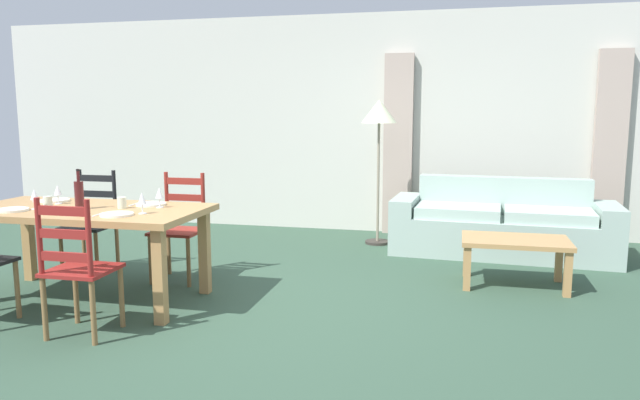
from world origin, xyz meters
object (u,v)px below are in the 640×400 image
Objects in this scene: dining_table at (84,219)px; couch at (502,227)px; coffee_cup_secondary at (48,202)px; wine_glass_far_left at (58,191)px; coffee_cup_primary at (122,203)px; dining_chair_near_right at (77,268)px; wine_glass_near_left at (34,195)px; dining_chair_far_right at (180,227)px; standing_lamp at (379,120)px; wine_bottle at (79,194)px; wine_glass_near_right at (142,199)px; dining_chair_far_left at (92,222)px; coffee_table at (515,246)px; wine_glass_far_right at (159,194)px.

dining_table is 4.14m from couch.
wine_glass_far_left is at bearing 101.86° from coffee_cup_secondary.
dining_chair_near_right is at bearing -80.83° from coffee_cup_primary.
dining_chair_far_right is at bearing 47.96° from wine_glass_near_left.
wine_glass_far_left is (-0.33, 0.13, 0.20)m from dining_table.
wine_bottle is at bearing -126.98° from standing_lamp.
coffee_cup_secondary is at bearing -78.14° from wine_glass_far_left.
wine_glass_near_right is at bearing 74.47° from dining_chair_near_right.
standing_lamp is (2.32, 2.45, 0.55)m from wine_glass_far_left.
dining_chair_far_left is 0.41× the size of couch.
coffee_cup_secondary reaches higher than couch.
dining_chair_far_right is 2.96m from coffee_table.
dining_chair_far_right is 0.99m from wine_bottle.
coffee_cup_primary is at bearing -159.39° from wine_glass_far_right.
dining_chair_far_right is at bearing 57.81° from dining_table.
wine_glass_near_left is at bearing -130.40° from standing_lamp.
wine_glass_far_left is at bearing 90.08° from wine_glass_near_left.
coffee_table is (2.93, 0.46, -0.12)m from dining_chair_far_right.
dining_chair_far_left is at bearing 101.70° from wine_glass_far_left.
standing_lamp reaches higher than coffee_cup_secondary.
standing_lamp reaches higher than dining_chair_far_left.
wine_glass_near_left is 0.07× the size of couch.
standing_lamp is at bearing 59.78° from wine_glass_far_right.
standing_lamp is (1.99, 2.64, 0.54)m from wine_bottle.
standing_lamp is at bearing 64.69° from dining_chair_near_right.
couch is at bearing 91.55° from coffee_table.
dining_chair_far_left is at bearing 98.19° from wine_glass_near_left.
dining_chair_far_right is at bearing 37.14° from wine_glass_far_left.
wine_bottle is at bearing -119.96° from dining_chair_far_right.
coffee_table is 2.24m from standing_lamp.
couch is 1.77m from standing_lamp.
standing_lamp is (-1.39, 1.40, 1.06)m from coffee_table.
coffee_cup_secondary is (-0.89, 0.09, -0.07)m from wine_glass_near_right.
dining_chair_near_right is 1.00× the size of dining_chair_far_left.
wine_glass_far_left is 0.10× the size of standing_lamp.
coffee_cup_secondary is at bearing -167.23° from wine_glass_far_right.
dining_chair_near_right is at bearing -133.06° from couch.
dining_chair_far_right reaches higher than coffee_table.
coffee_cup_primary is (0.76, -0.70, 0.32)m from dining_chair_far_left.
wine_glass_far_right is at bearing -120.22° from standing_lamp.
wine_glass_near_left is at bearing -161.77° from wine_glass_far_right.
wine_glass_far_left is 0.07× the size of couch.
dining_chair_near_right is 0.59× the size of standing_lamp.
coffee_table is 0.55× the size of standing_lamp.
couch is (2.89, 1.67, -0.19)m from dining_chair_far_right.
wine_glass_near_right is (0.14, -0.86, 0.38)m from dining_chair_far_right.
standing_lamp reaches higher than coffee_cup_primary.
dining_table is at bearing 97.02° from wine_bottle.
wine_glass_far_left reaches higher than dining_table.
dining_chair_far_right is 1.06m from wine_glass_far_left.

